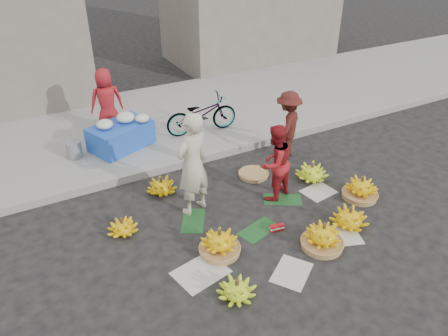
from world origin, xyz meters
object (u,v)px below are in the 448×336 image
vendor_cream (192,164)px  flower_table (121,134)px  banana_bunch_4 (361,189)px  bicycle (202,114)px  banana_bunch_0 (220,243)px

vendor_cream → flower_table: bearing=-100.8°
banana_bunch_4 → vendor_cream: vendor_cream is taller
bicycle → vendor_cream: bearing=156.3°
banana_bunch_0 → vendor_cream: 1.33m
vendor_cream → flower_table: vendor_cream is taller
vendor_cream → banana_bunch_0: bearing=63.2°
banana_bunch_0 → bicycle: size_ratio=0.37×
flower_table → bicycle: size_ratio=0.88×
vendor_cream → bicycle: vendor_cream is taller
banana_bunch_0 → banana_bunch_4: banana_bunch_4 is taller
banana_bunch_0 → bicycle: bearing=67.9°
vendor_cream → bicycle: size_ratio=1.11×
banana_bunch_0 → banana_bunch_4: bearing=1.8°
banana_bunch_0 → bicycle: 3.79m
banana_bunch_0 → vendor_cream: (0.12, 1.13, 0.69)m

